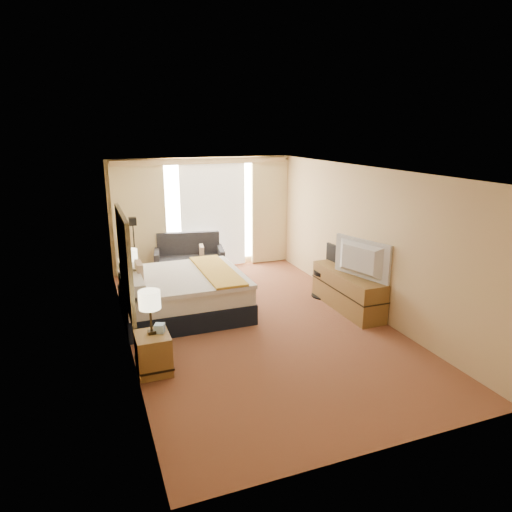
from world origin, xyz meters
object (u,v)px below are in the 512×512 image
object	(u,v)px
media_dresser	(348,291)
loveseat	(190,262)
desk_chair	(327,274)
lamp_left	(150,301)
floor_lamp	(134,239)
nightstand_right	(133,293)
lamp_right	(130,256)
television	(357,259)
nightstand_left	(153,353)
bed	(183,293)

from	to	relation	value
media_dresser	loveseat	distance (m)	3.74
desk_chair	lamp_left	bearing A→B (deg)	-160.17
floor_lamp	lamp_left	world-z (taller)	floor_lamp
nightstand_right	lamp_right	bearing A→B (deg)	85.65
desk_chair	television	bearing A→B (deg)	-96.84
nightstand_left	floor_lamp	world-z (taller)	floor_lamp
floor_lamp	television	bearing A→B (deg)	-37.89
lamp_right	floor_lamp	bearing A→B (deg)	78.88
desk_chair	lamp_left	size ratio (longest dim) A/B	1.69
bed	lamp_right	distance (m)	1.21
desk_chair	lamp_right	bearing A→B (deg)	162.31
nightstand_left	television	distance (m)	3.80
lamp_left	floor_lamp	bearing A→B (deg)	87.11
floor_lamp	lamp_right	size ratio (longest dim) A/B	2.76
media_dresser	loveseat	bearing A→B (deg)	127.80
loveseat	bed	bearing A→B (deg)	-95.81
nightstand_left	desk_chair	bearing A→B (deg)	25.80
loveseat	television	distance (m)	4.04
nightstand_left	lamp_left	distance (m)	0.75
nightstand_left	media_dresser	xyz separation A→B (m)	(3.70, 1.05, 0.07)
nightstand_right	floor_lamp	size ratio (longest dim) A/B	0.36
television	loveseat	bearing A→B (deg)	17.55
lamp_right	nightstand_left	bearing A→B (deg)	-90.12
lamp_right	media_dresser	bearing A→B (deg)	-22.39
floor_lamp	desk_chair	distance (m)	3.92
television	nightstand_right	bearing A→B (deg)	47.23
loveseat	floor_lamp	xyz separation A→B (m)	(-1.24, -0.58, 0.77)
loveseat	lamp_right	distance (m)	2.11
media_dresser	floor_lamp	world-z (taller)	floor_lamp
lamp_left	lamp_right	distance (m)	2.53
lamp_left	loveseat	bearing A→B (deg)	70.42
nightstand_right	television	bearing A→B (deg)	-26.02
floor_lamp	desk_chair	bearing A→B (deg)	-25.18
nightstand_left	television	xyz separation A→B (m)	(3.65, 0.72, 0.77)
media_dresser	television	size ratio (longest dim) A/B	1.52
nightstand_left	television	bearing A→B (deg)	11.13
nightstand_left	media_dresser	bearing A→B (deg)	15.84
nightstand_right	lamp_left	bearing A→B (deg)	-89.95
bed	desk_chair	size ratio (longest dim) A/B	2.06
nightstand_right	bed	world-z (taller)	bed
bed	lamp_left	distance (m)	2.13
nightstand_left	nightstand_right	xyz separation A→B (m)	(0.00, 2.50, 0.00)
nightstand_left	bed	size ratio (longest dim) A/B	0.26
nightstand_right	media_dresser	distance (m)	3.97
nightstand_right	media_dresser	size ratio (longest dim) A/B	0.31
lamp_left	television	xyz separation A→B (m)	(3.65, 0.68, 0.02)
television	lamp_right	bearing A→B (deg)	46.29
bed	loveseat	xyz separation A→B (m)	(0.60, 2.10, -0.06)
lamp_left	bed	bearing A→B (deg)	66.55
nightstand_left	loveseat	bearing A→B (deg)	70.58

